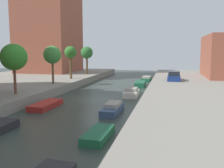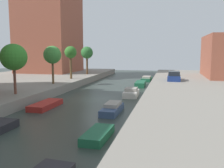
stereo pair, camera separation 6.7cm
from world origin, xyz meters
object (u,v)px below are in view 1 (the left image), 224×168
(street_tree_5, at_px, (87,53))
(moored_boat_right_3, at_px, (131,93))
(parked_car, at_px, (174,76))
(street_tree_4, at_px, (70,53))
(apartment_tower_far, at_px, (49,21))
(moored_boat_right_4, at_px, (140,84))
(street_tree_2, at_px, (14,57))
(moored_boat_right_2, at_px, (113,109))
(moored_boat_right_1, at_px, (98,135))
(street_tree_3, at_px, (52,55))
(moored_boat_left_2, at_px, (46,105))
(moored_boat_right_5, at_px, (147,79))

(street_tree_5, bearing_deg, moored_boat_right_3, -55.41)
(parked_car, bearing_deg, moored_boat_right_3, -119.19)
(street_tree_4, bearing_deg, apartment_tower_far, 128.40)
(moored_boat_right_4, bearing_deg, apartment_tower_far, 152.25)
(parked_car, bearing_deg, street_tree_2, -134.72)
(apartment_tower_far, distance_m, moored_boat_right_2, 34.33)
(moored_boat_right_1, distance_m, moored_boat_right_2, 6.27)
(street_tree_3, height_order, moored_boat_left_2, street_tree_3)
(parked_car, distance_m, moored_boat_right_1, 23.14)
(moored_boat_left_2, distance_m, moored_boat_right_3, 9.94)
(apartment_tower_far, bearing_deg, street_tree_4, -51.60)
(moored_boat_right_3, relative_size, moored_boat_right_5, 0.72)
(apartment_tower_far, bearing_deg, parked_car, -22.95)
(moored_boat_right_5, bearing_deg, moored_boat_left_2, -106.76)
(moored_boat_right_2, distance_m, moored_boat_right_4, 16.41)
(apartment_tower_far, distance_m, street_tree_2, 27.72)
(street_tree_5, bearing_deg, parked_car, -22.67)
(apartment_tower_far, xyz_separation_m, moored_boat_right_2, (18.88, -26.58, -10.77))
(parked_car, bearing_deg, moored_boat_left_2, -125.78)
(street_tree_4, xyz_separation_m, parked_car, (15.01, 1.24, -3.25))
(moored_boat_right_4, bearing_deg, street_tree_4, -173.05)
(street_tree_2, distance_m, moored_boat_right_4, 18.79)
(street_tree_3, height_order, moored_boat_right_4, street_tree_3)
(moored_boat_left_2, height_order, moored_boat_right_2, moored_boat_right_2)
(moored_boat_right_3, bearing_deg, street_tree_3, 172.19)
(moored_boat_left_2, relative_size, moored_boat_right_2, 1.09)
(street_tree_2, xyz_separation_m, street_tree_4, (-0.00, 13.92, 0.29))
(street_tree_3, xyz_separation_m, moored_boat_right_5, (10.54, 14.50, -4.26))
(apartment_tower_far, xyz_separation_m, moored_boat_right_5, (19.60, -2.84, -10.78))
(street_tree_4, height_order, moored_boat_right_1, street_tree_4)
(moored_boat_right_2, bearing_deg, street_tree_5, 113.44)
(moored_boat_right_4, bearing_deg, street_tree_5, 148.69)
(moored_boat_right_1, relative_size, moored_boat_right_2, 0.82)
(parked_car, height_order, moored_boat_right_2, parked_car)
(moored_boat_left_2, bearing_deg, moored_boat_right_3, 47.71)
(moored_boat_right_5, bearing_deg, moored_boat_right_4, -92.09)
(moored_boat_right_1, bearing_deg, parked_car, 78.47)
(moored_boat_right_2, bearing_deg, moored_boat_left_2, 175.63)
(street_tree_5, relative_size, moored_boat_left_2, 1.21)
(moored_boat_right_2, bearing_deg, parked_car, 72.45)
(moored_boat_right_1, distance_m, moored_boat_right_3, 14.08)
(street_tree_5, height_order, moored_boat_right_1, street_tree_5)
(moored_boat_right_2, bearing_deg, moored_boat_right_3, 87.06)
(street_tree_5, relative_size, moored_boat_right_3, 1.49)
(moored_boat_right_3, distance_m, moored_boat_right_4, 8.58)
(parked_car, xyz_separation_m, moored_boat_right_5, (-4.46, 7.35, -1.21))
(street_tree_5, xyz_separation_m, moored_boat_right_5, (10.54, 1.08, -4.44))
(moored_boat_left_2, relative_size, moored_boat_right_4, 0.95)
(moored_boat_right_3, bearing_deg, street_tree_2, -147.17)
(moored_boat_left_2, xyz_separation_m, moored_boat_right_2, (6.28, -0.48, 0.10))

